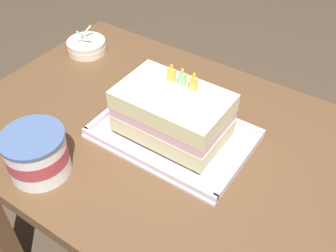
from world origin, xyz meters
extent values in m
cube|color=brown|center=(0.00, 0.00, 0.67)|extent=(1.04, 0.71, 0.04)
cube|color=brown|center=(-0.46, 0.29, 0.33)|extent=(0.06, 0.06, 0.65)
cube|color=silver|center=(0.03, 0.00, 0.69)|extent=(0.37, 0.25, 0.01)
cube|color=silver|center=(0.03, -0.11, 0.71)|extent=(0.37, 0.01, 0.02)
cube|color=silver|center=(0.03, 0.12, 0.71)|extent=(0.37, 0.01, 0.02)
cube|color=silver|center=(-0.15, 0.00, 0.71)|extent=(0.01, 0.22, 0.02)
cube|color=silver|center=(0.21, 0.00, 0.71)|extent=(0.01, 0.22, 0.02)
cube|color=beige|center=(0.03, 0.00, 0.74)|extent=(0.25, 0.16, 0.04)
cube|color=beige|center=(0.03, 0.00, 0.77)|extent=(0.25, 0.16, 0.03)
cube|color=beige|center=(0.03, 0.00, 0.81)|extent=(0.25, 0.16, 0.04)
cube|color=beige|center=(0.03, -0.01, 0.83)|extent=(0.19, 0.03, 0.00)
cube|color=#EFC64C|center=(0.00, 0.04, 0.84)|extent=(0.02, 0.01, 0.03)
ellipsoid|color=yellow|center=(0.00, 0.04, 0.87)|extent=(0.01, 0.01, 0.01)
cube|color=#99DB9E|center=(0.03, 0.04, 0.84)|extent=(0.02, 0.01, 0.03)
ellipsoid|color=yellow|center=(0.03, 0.04, 0.87)|extent=(0.01, 0.01, 0.01)
cube|color=#EFC64C|center=(0.06, 0.04, 0.84)|extent=(0.02, 0.01, 0.03)
ellipsoid|color=yellow|center=(0.06, 0.04, 0.87)|extent=(0.01, 0.01, 0.01)
cylinder|color=silver|center=(-0.42, 0.18, 0.70)|extent=(0.12, 0.12, 0.02)
cylinder|color=silver|center=(-0.42, 0.18, 0.72)|extent=(0.12, 0.12, 0.02)
cylinder|color=silver|center=(-0.43, 0.19, 0.75)|extent=(0.04, 0.04, 0.05)
cylinder|color=silver|center=(-0.40, 0.17, 0.75)|extent=(0.04, 0.05, 0.06)
cylinder|color=white|center=(-0.16, -0.25, 0.74)|extent=(0.13, 0.13, 0.10)
cylinder|color=#B23D47|center=(-0.16, -0.25, 0.74)|extent=(0.13, 0.13, 0.03)
cylinder|color=#4D6699|center=(-0.16, -0.25, 0.79)|extent=(0.14, 0.14, 0.01)
camera|label=1|loc=(0.41, -0.58, 1.37)|focal=41.96mm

